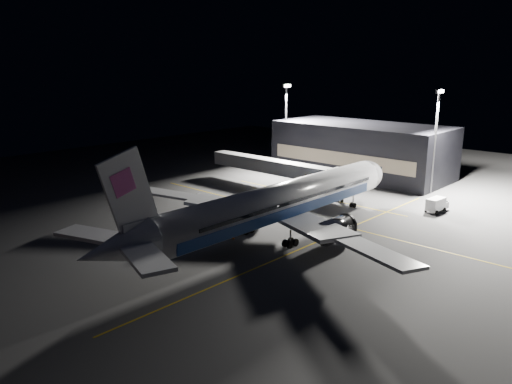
{
  "coord_description": "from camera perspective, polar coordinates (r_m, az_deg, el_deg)",
  "views": [
    {
      "loc": [
        -55.74,
        -46.28,
        25.24
      ],
      "look_at": [
        -0.41,
        4.77,
        6.0
      ],
      "focal_mm": 35.0,
      "sensor_mm": 36.0,
      "label": 1
    }
  ],
  "objects": [
    {
      "name": "ground",
      "position": [
        76.72,
        2.84,
        -4.89
      ],
      "size": [
        200.0,
        200.0,
        0.0
      ],
      "primitive_type": "plane",
      "color": "#4C4C4F",
      "rests_on": "ground"
    },
    {
      "name": "safety_cone_a",
      "position": [
        74.83,
        -2.61,
        -5.14
      ],
      "size": [
        0.41,
        0.41,
        0.62
      ],
      "primitive_type": "cone",
      "color": "orange",
      "rests_on": "ground"
    },
    {
      "name": "jet_bridge",
      "position": [
        103.01,
        3.03,
        2.75
      ],
      "size": [
        3.6,
        34.4,
        6.3
      ],
      "color": "#B2B2B7",
      "rests_on": "ground"
    },
    {
      "name": "guide_line_side",
      "position": [
        99.24,
        6.57,
        -0.49
      ],
      "size": [
        0.25,
        40.0,
        0.01
      ],
      "primitive_type": "cube",
      "color": "gold",
      "rests_on": "ground"
    },
    {
      "name": "guide_line_main",
      "position": [
        84.27,
        7.21,
        -3.21
      ],
      "size": [
        0.25,
        80.0,
        0.01
      ],
      "primitive_type": "cube",
      "color": "gold",
      "rests_on": "ground"
    },
    {
      "name": "safety_cone_c",
      "position": [
        88.55,
        -2.39,
        -2.01
      ],
      "size": [
        0.44,
        0.44,
        0.66
      ],
      "primitive_type": "cone",
      "color": "orange",
      "rests_on": "ground"
    },
    {
      "name": "airliner",
      "position": [
        74.39,
        2.35,
        -1.33
      ],
      "size": [
        61.48,
        54.22,
        16.64
      ],
      "color": "silver",
      "rests_on": "ground"
    },
    {
      "name": "floodlight_mast_north",
      "position": [
        124.33,
        3.45,
        8.37
      ],
      "size": [
        2.4,
        0.68,
        20.7
      ],
      "color": "#59595E",
      "rests_on": "ground"
    },
    {
      "name": "guide_line_cross",
      "position": [
        73.26,
        6.46,
        -5.91
      ],
      "size": [
        70.0,
        0.25,
        0.01
      ],
      "primitive_type": "cube",
      "color": "gold",
      "rests_on": "ground"
    },
    {
      "name": "terminal",
      "position": [
        119.8,
        11.93,
        4.78
      ],
      "size": [
        18.12,
        40.0,
        12.0
      ],
      "color": "black",
      "rests_on": "ground"
    },
    {
      "name": "floodlight_mast_south",
      "position": [
        104.66,
        19.86,
        6.43
      ],
      "size": [
        2.4,
        0.67,
        20.7
      ],
      "color": "#59595E",
      "rests_on": "ground"
    },
    {
      "name": "baggage_tug",
      "position": [
        87.62,
        -4.35,
        -1.84
      ],
      "size": [
        2.98,
        2.54,
        1.95
      ],
      "rotation": [
        0.0,
        0.0,
        0.17
      ],
      "color": "black",
      "rests_on": "ground"
    },
    {
      "name": "safety_cone_b",
      "position": [
        82.99,
        -2.8,
        -3.19
      ],
      "size": [
        0.36,
        0.36,
        0.54
      ],
      "primitive_type": "cone",
      "color": "orange",
      "rests_on": "ground"
    },
    {
      "name": "service_truck",
      "position": [
        93.72,
        19.99,
        -1.31
      ],
      "size": [
        5.16,
        2.57,
        2.55
      ],
      "rotation": [
        0.0,
        0.0,
        -0.09
      ],
      "color": "silver",
      "rests_on": "ground"
    }
  ]
}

